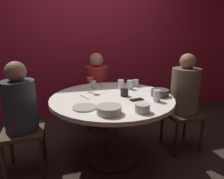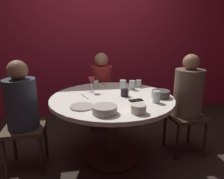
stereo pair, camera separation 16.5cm
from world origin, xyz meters
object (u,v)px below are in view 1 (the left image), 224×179
Objects in this scene: bowl_small_white at (142,108)px; bowl_serving_large at (160,93)px; seated_diner_left at (20,107)px; bowl_salad_center at (109,110)px; wine_glass at (90,82)px; seated_diner_back at (97,82)px; cup_far_edge at (93,84)px; cell_phone at (137,100)px; candle_holder at (124,92)px; cup_by_right_diner at (157,96)px; dining_table at (112,110)px; cup_near_candle at (135,83)px; dinner_plate at (84,107)px; cup_by_left_diner at (121,84)px; cup_center_front at (130,85)px.

bowl_serving_large is at bearing 46.52° from bowl_small_white.
seated_diner_left is 5.37× the size of bowl_salad_center.
bowl_small_white is at bearing -64.42° from wine_glass.
seated_diner_back is 12.08× the size of cup_far_edge.
seated_diner_left is 8.23× the size of cell_phone.
candle_holder is at bearing 57.64° from bowl_salad_center.
bowl_serving_large is 2.02× the size of cup_far_edge.
cup_by_right_diner is at bearing -126.53° from bowl_serving_large.
cell_phone is at bearing -65.30° from candle_holder.
cup_near_candle reaches higher than dining_table.
dinner_plate is at bearing -150.60° from candle_holder.
wine_glass reaches higher than cup_near_candle.
bowl_salad_center reaches higher than dining_table.
cup_near_candle is at bearing 40.10° from dinner_plate.
cup_near_candle is at bearing 103.48° from bowl_serving_large.
bowl_salad_center is at bearing -6.16° from seated_diner_back.
bowl_small_white is at bearing -73.95° from dining_table.
dining_table is at bearing 106.05° from bowl_small_white.
seated_diner_left is 11.58× the size of candle_holder.
candle_holder is 0.19m from cell_phone.
seated_diner_back is 5.10× the size of dinner_plate.
cup_by_right_diner is at bearing -51.82° from cup_far_edge.
dinner_plate is at bearing -139.90° from cup_near_candle.
bowl_small_white is at bearing -24.84° from seated_diner_left.
cup_near_candle is 0.22m from cup_by_left_diner.
dining_table is 0.41m from wine_glass.
cup_by_right_diner reaches higher than cup_center_front.
cup_by_left_diner is (0.38, 0.06, -0.07)m from wine_glass.
dinner_plate is at bearing -140.18° from cup_center_front.
cell_phone is at bearing -167.22° from bowl_serving_large.
seated_diner_back is 1.11m from bowl_serving_large.
candle_holder is at bearing -33.92° from wine_glass.
cup_center_front is at bearing 24.40° from seated_diner_back.
cup_near_candle is at bearing 36.35° from seated_diner_back.
cup_by_right_diner is (0.39, -1.14, 0.10)m from seated_diner_back.
wine_glass reaches higher than bowl_small_white.
seated_diner_back is 0.50m from cup_far_edge.
wine_glass is 0.21m from cup_far_edge.
bowl_small_white is at bearing -22.74° from cell_phone.
seated_diner_back reaches higher than candle_holder.
candle_holder is 0.29m from cup_by_left_diner.
bowl_small_white is (1.06, -0.49, 0.07)m from seated_diner_left.
cup_far_edge is (-0.52, 0.66, -0.01)m from cup_by_right_diner.
dining_table is 13.14× the size of candle_holder.
cup_near_candle is (0.18, 0.51, 0.04)m from cell_phone.
cup_center_front is (-0.11, -0.10, 0.01)m from cup_near_candle.
candle_holder is at bearing -2.62° from dining_table.
cup_far_edge reaches higher than dinner_plate.
seated_diner_back is at bearing 95.86° from bowl_small_white.
cup_near_candle reaches higher than bowl_serving_large.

